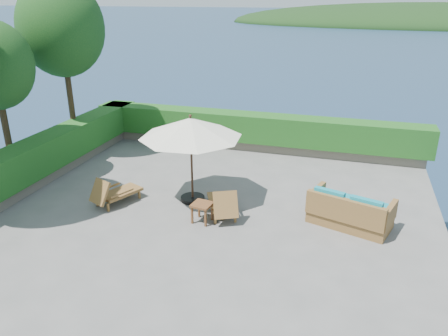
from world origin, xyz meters
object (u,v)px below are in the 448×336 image
(side_table, at_px, (202,207))
(wicker_loveseat, at_px, (349,212))
(patio_umbrella, at_px, (191,128))
(lounge_left, at_px, (114,192))
(lounge_right, at_px, (223,203))

(side_table, height_order, wicker_loveseat, wicker_loveseat)
(patio_umbrella, bearing_deg, wicker_loveseat, -3.40)
(patio_umbrella, height_order, lounge_left, patio_umbrella)
(patio_umbrella, distance_m, lounge_left, 2.79)
(lounge_left, bearing_deg, side_table, 17.81)
(patio_umbrella, height_order, side_table, patio_umbrella)
(lounge_left, relative_size, lounge_right, 0.96)
(patio_umbrella, xyz_separation_m, lounge_right, (1.08, -0.64, -1.75))
(patio_umbrella, distance_m, wicker_loveseat, 4.61)
(lounge_left, bearing_deg, wicker_loveseat, 28.95)
(patio_umbrella, xyz_separation_m, wicker_loveseat, (4.27, -0.25, -1.73))
(lounge_left, relative_size, side_table, 2.84)
(lounge_right, bearing_deg, wicker_loveseat, -19.27)
(patio_umbrella, relative_size, wicker_loveseat, 1.59)
(side_table, bearing_deg, lounge_left, 174.16)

